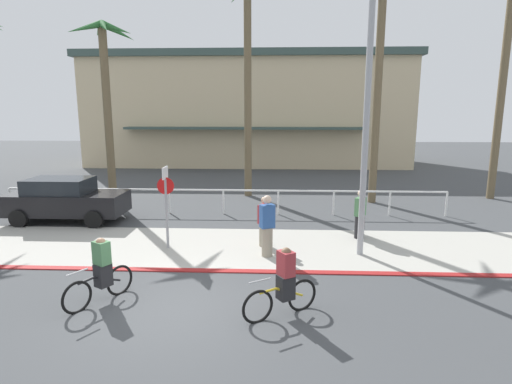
{
  "coord_description": "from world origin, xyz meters",
  "views": [
    {
      "loc": [
        2.11,
        -8.27,
        4.22
      ],
      "look_at": [
        1.46,
        6.0,
        1.43
      ],
      "focal_mm": 29.25,
      "sensor_mm": 36.0,
      "label": 1
    }
  ],
  "objects": [
    {
      "name": "ground_plane",
      "position": [
        0.0,
        10.0,
        0.0
      ],
      "size": [
        80.0,
        80.0,
        0.0
      ],
      "primitive_type": "plane",
      "color": "#424447"
    },
    {
      "name": "sidewalk_strip",
      "position": [
        0.0,
        4.2,
        0.01
      ],
      "size": [
        44.0,
        4.0,
        0.02
      ],
      "primitive_type": "cube",
      "color": "#ADAAA0",
      "rests_on": "ground"
    },
    {
      "name": "curb_paint",
      "position": [
        0.0,
        2.2,
        0.01
      ],
      "size": [
        44.0,
        0.24,
        0.03
      ],
      "primitive_type": "cube",
      "color": "maroon",
      "rests_on": "ground"
    },
    {
      "name": "building_backdrop",
      "position": [
        -0.06,
        26.03,
        4.27
      ],
      "size": [
        24.98,
        9.48,
        8.49
      ],
      "color": "beige",
      "rests_on": "ground"
    },
    {
      "name": "rail_fence",
      "position": [
        0.0,
        8.5,
        0.83
      ],
      "size": [
        18.22,
        0.08,
        1.04
      ],
      "color": "white",
      "rests_on": "ground"
    },
    {
      "name": "stop_sign_bike_lane",
      "position": [
        -1.19,
        4.02,
        1.68
      ],
      "size": [
        0.52,
        0.56,
        2.56
      ],
      "color": "gray",
      "rests_on": "ground"
    },
    {
      "name": "streetlight_curb",
      "position": [
        4.67,
        3.47,
        4.28
      ],
      "size": [
        0.24,
        2.54,
        7.5
      ],
      "color": "#9EA0A5",
      "rests_on": "ground"
    },
    {
      "name": "palm_tree_2",
      "position": [
        -5.42,
        10.47,
        5.75
      ],
      "size": [
        2.89,
        2.95,
        8.06
      ],
      "color": "brown",
      "rests_on": "ground"
    },
    {
      "name": "palm_tree_3",
      "position": [
        0.78,
        12.33,
        7.18
      ],
      "size": [
        3.76,
        3.49,
        10.13
      ],
      "color": "brown",
      "rests_on": "ground"
    },
    {
      "name": "palm_tree_4",
      "position": [
        6.68,
        11.06,
        7.34
      ],
      "size": [
        3.27,
        3.19,
        10.04
      ],
      "color": "brown",
      "rests_on": "ground"
    },
    {
      "name": "palm_tree_5",
      "position": [
        12.67,
        12.21,
        7.34
      ],
      "size": [
        3.35,
        3.71,
        10.14
      ],
      "color": "brown",
      "rests_on": "ground"
    },
    {
      "name": "car_black_1",
      "position": [
        -5.91,
        7.03,
        0.87
      ],
      "size": [
        4.4,
        2.02,
        1.69
      ],
      "color": "black",
      "rests_on": "ground"
    },
    {
      "name": "cyclist_black_0",
      "position": [
        -1.73,
        0.32,
        0.69
      ],
      "size": [
        1.0,
        1.59,
        1.5
      ],
      "color": "black",
      "rests_on": "ground"
    },
    {
      "name": "cyclist_yellow_1",
      "position": [
        2.32,
        -0.14,
        0.69
      ],
      "size": [
        1.57,
        1.02,
        1.5
      ],
      "color": "black",
      "rests_on": "ground"
    },
    {
      "name": "pedestrian_0",
      "position": [
        4.96,
        5.29,
        0.76
      ],
      "size": [
        0.44,
        0.48,
        1.65
      ],
      "color": "#232326",
      "rests_on": "ground"
    },
    {
      "name": "pedestrian_1",
      "position": [
        1.91,
        3.41,
        0.86
      ],
      "size": [
        0.47,
        0.43,
        1.84
      ],
      "color": "gray",
      "rests_on": "ground"
    },
    {
      "name": "pedestrian_2",
      "position": [
        1.8,
        4.34,
        0.73
      ],
      "size": [
        0.44,
        0.48,
        1.6
      ],
      "color": "gray",
      "rests_on": "ground"
    }
  ]
}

